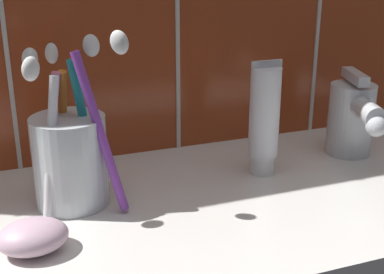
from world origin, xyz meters
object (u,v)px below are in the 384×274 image
toothbrush_cup (70,154)px  sink_faucet (353,117)px  toothpaste_tube (264,119)px  soap_bar (33,237)px

toothbrush_cup → sink_faucet: 34.75cm
toothpaste_tube → sink_faucet: (12.99, 1.06, -1.53)cm
toothbrush_cup → toothpaste_tube: 21.78cm
sink_faucet → toothbrush_cup: bearing=-72.0°
toothpaste_tube → sink_faucet: size_ratio=1.15×
toothpaste_tube → soap_bar: 28.16cm
toothbrush_cup → soap_bar: 10.21cm
sink_faucet → soap_bar: 40.67cm
toothbrush_cup → toothpaste_tube: bearing=0.0°
toothpaste_tube → toothbrush_cup: bearing=-180.0°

